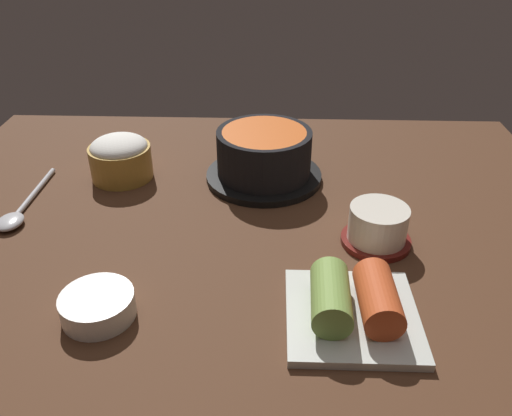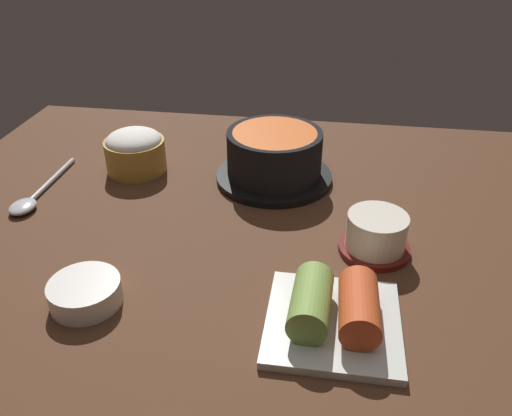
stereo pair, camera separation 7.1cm
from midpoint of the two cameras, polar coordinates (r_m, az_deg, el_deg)
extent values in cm
cube|color=#4C2D1C|center=(74.85, 1.43, -1.77)|extent=(100.00, 76.00, 2.00)
cylinder|color=black|center=(84.12, 4.40, 3.40)|extent=(18.61, 18.61, 1.07)
cylinder|color=black|center=(82.25, 4.51, 5.94)|extent=(14.95, 14.95, 7.19)
cylinder|color=#D15619|center=(80.88, 4.61, 8.04)|extent=(13.16, 13.16, 0.60)
cylinder|color=#B78C38|center=(87.42, -10.83, 5.63)|extent=(9.83, 9.83, 5.36)
ellipsoid|color=white|center=(86.30, -11.01, 7.23)|extent=(9.05, 9.05, 3.44)
cylinder|color=maroon|center=(69.97, 15.68, -4.40)|extent=(9.21, 9.21, 0.80)
cylinder|color=silver|center=(68.47, 16.00, -2.57)|extent=(7.68, 7.68, 4.60)
cylinder|color=#C6D18C|center=(67.40, 16.25, -1.16)|extent=(6.53, 6.53, 0.40)
cube|color=silver|center=(58.08, 11.99, -12.38)|extent=(14.31, 14.31, 1.00)
cylinder|color=#7A9E47|center=(56.12, 9.71, -10.26)|extent=(4.65, 8.76, 4.29)
cylinder|color=#C64C23|center=(56.61, 14.85, -10.59)|extent=(4.42, 8.65, 4.29)
cylinder|color=white|center=(61.14, -15.10, -9.10)|extent=(8.12, 8.12, 2.81)
cylinder|color=#386B2D|center=(60.44, -15.25, -8.31)|extent=(6.66, 6.66, 0.50)
cylinder|color=#B7B7BC|center=(87.53, -19.60, 2.62)|extent=(0.90, 16.13, 0.80)
ellipsoid|color=#B7B7BC|center=(81.35, -22.03, 0.06)|extent=(3.60, 4.68, 1.26)
camera|label=1|loc=(0.04, -87.14, 1.76)|focal=36.43mm
camera|label=2|loc=(0.04, 92.86, -1.76)|focal=36.43mm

